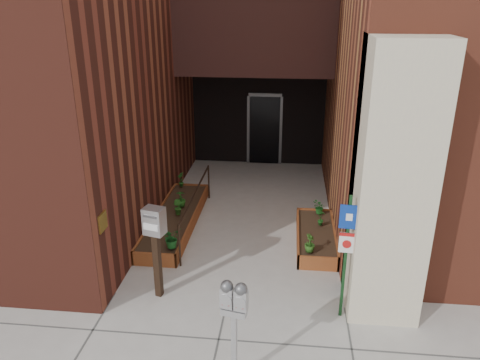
% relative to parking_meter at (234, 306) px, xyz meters
% --- Properties ---
extents(ground, '(80.00, 80.00, 0.00)m').
position_rel_parking_meter_xyz_m(ground, '(-0.34, 1.80, -1.23)').
color(ground, '#9E9991').
rests_on(ground, ground).
extents(planter_left, '(0.90, 3.60, 0.30)m').
position_rel_parking_meter_xyz_m(planter_left, '(-1.89, 4.50, -1.10)').
color(planter_left, brown).
rests_on(planter_left, ground).
extents(planter_right, '(0.80, 2.20, 0.30)m').
position_rel_parking_meter_xyz_m(planter_right, '(1.26, 4.00, -1.10)').
color(planter_right, brown).
rests_on(planter_right, ground).
extents(handrail, '(0.04, 3.34, 0.90)m').
position_rel_parking_meter_xyz_m(handrail, '(-1.39, 4.45, -0.48)').
color(handrail, black).
rests_on(handrail, ground).
extents(parking_meter, '(0.37, 0.20, 1.59)m').
position_rel_parking_meter_xyz_m(parking_meter, '(0.00, 0.00, 0.00)').
color(parking_meter, '#A7A7A9').
rests_on(parking_meter, ground).
extents(sign_post, '(0.29, 0.08, 2.14)m').
position_rel_parking_meter_xyz_m(sign_post, '(1.56, 1.60, 0.09)').
color(sign_post, '#133618').
rests_on(sign_post, ground).
extents(payment_dropbox, '(0.38, 0.32, 1.68)m').
position_rel_parking_meter_xyz_m(payment_dropbox, '(-1.54, 1.83, -0.02)').
color(payment_dropbox, black).
rests_on(payment_dropbox, ground).
extents(shrub_left_a, '(0.50, 0.50, 0.40)m').
position_rel_parking_meter_xyz_m(shrub_left_a, '(-1.59, 2.99, -0.73)').
color(shrub_left_a, '#18541C').
rests_on(shrub_left_a, planter_left).
extents(shrub_left_b, '(0.27, 0.27, 0.35)m').
position_rel_parking_meter_xyz_m(shrub_left_b, '(-1.82, 4.46, -0.76)').
color(shrub_left_b, '#225117').
rests_on(shrub_left_b, planter_left).
extents(shrub_left_c, '(0.25, 0.25, 0.39)m').
position_rel_parking_meter_xyz_m(shrub_left_c, '(-1.84, 4.89, -0.74)').
color(shrub_left_c, '#215C1A').
rests_on(shrub_left_c, planter_left).
extents(shrub_left_d, '(0.28, 0.28, 0.38)m').
position_rel_parking_meter_xyz_m(shrub_left_d, '(-2.12, 6.10, -0.74)').
color(shrub_left_d, '#215A19').
rests_on(shrub_left_d, planter_left).
extents(shrub_right_a, '(0.25, 0.25, 0.36)m').
position_rel_parking_meter_xyz_m(shrub_right_a, '(1.09, 3.10, -0.75)').
color(shrub_right_a, '#275418').
rests_on(shrub_right_a, planter_right).
extents(shrub_right_b, '(0.28, 0.28, 0.38)m').
position_rel_parking_meter_xyz_m(shrub_right_b, '(1.36, 4.25, -0.74)').
color(shrub_right_b, '#184F16').
rests_on(shrub_right_b, planter_right).
extents(shrub_right_c, '(0.38, 0.38, 0.31)m').
position_rel_parking_meter_xyz_m(shrub_right_c, '(1.35, 4.83, -0.78)').
color(shrub_right_c, '#195A1B').
rests_on(shrub_right_c, planter_right).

